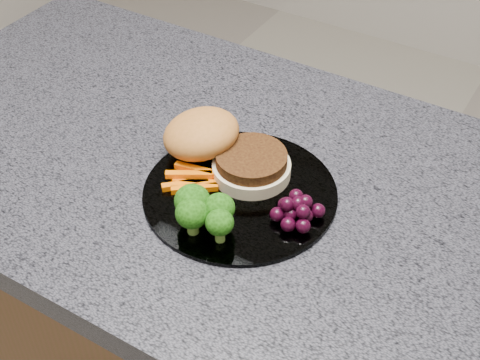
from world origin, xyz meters
name	(u,v)px	position (x,y,z in m)	size (l,w,h in m)	color
countertop	(248,188)	(0.00, 0.00, 0.88)	(1.20, 0.60, 0.04)	#494851
plate	(240,193)	(0.01, -0.04, 0.90)	(0.26, 0.26, 0.01)	white
burger	(219,147)	(-0.05, 0.00, 0.93)	(0.20, 0.12, 0.06)	beige
carrot_sticks	(193,179)	(-0.05, -0.06, 0.91)	(0.07, 0.07, 0.02)	#F66804
broccoli	(203,210)	(0.00, -0.12, 0.94)	(0.09, 0.07, 0.05)	olive
grape_bunch	(297,210)	(0.10, -0.04, 0.92)	(0.06, 0.06, 0.03)	black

